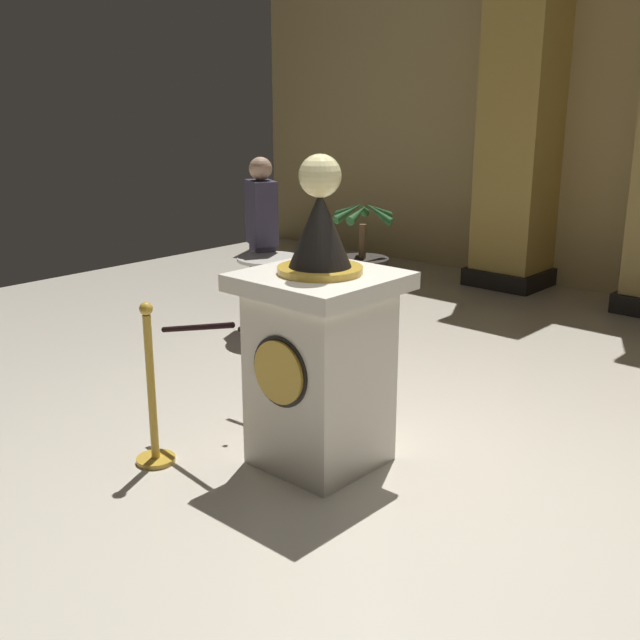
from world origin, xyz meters
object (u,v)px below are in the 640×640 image
(pedestal_clock, at_px, (320,349))
(stanchion_far, at_px, (153,408))
(stanchion_near, at_px, (316,351))
(potted_palm_left, at_px, (362,269))
(cafe_chair_red, at_px, (310,288))
(cafe_table, at_px, (270,286))
(bystander_guest, at_px, (262,238))

(pedestal_clock, distance_m, stanchion_far, 1.08)
(stanchion_near, relative_size, potted_palm_left, 0.98)
(pedestal_clock, distance_m, cafe_chair_red, 2.11)
(stanchion_near, distance_m, cafe_table, 1.64)
(stanchion_far, xyz_separation_m, bystander_guest, (-1.64, 2.49, 0.50))
(pedestal_clock, xyz_separation_m, stanchion_near, (-0.70, 0.73, -0.35))
(stanchion_near, distance_m, stanchion_far, 1.42)
(stanchion_near, bearing_deg, cafe_table, 147.48)
(pedestal_clock, height_order, stanchion_far, pedestal_clock)
(potted_palm_left, distance_m, bystander_guest, 1.57)
(stanchion_far, height_order, bystander_guest, bystander_guest)
(cafe_table, height_order, cafe_chair_red, cafe_chair_red)
(stanchion_near, height_order, potted_palm_left, potted_palm_left)
(stanchion_near, xyz_separation_m, potted_palm_left, (-1.64, 2.55, -0.06))
(stanchion_far, distance_m, potted_palm_left, 4.28)
(stanchion_far, distance_m, cafe_chair_red, 2.33)
(potted_palm_left, xyz_separation_m, bystander_guest, (-0.04, -1.47, 0.54))
(stanchion_near, xyz_separation_m, cafe_table, (-1.38, 0.88, 0.10))
(pedestal_clock, distance_m, cafe_table, 2.65)
(stanchion_far, bearing_deg, bystander_guest, 123.31)
(stanchion_near, distance_m, potted_palm_left, 3.03)
(pedestal_clock, relative_size, bystander_guest, 1.15)
(pedestal_clock, distance_m, stanchion_near, 1.07)
(potted_palm_left, xyz_separation_m, cafe_table, (0.26, -1.66, 0.16))
(stanchion_near, height_order, cafe_chair_red, stanchion_near)
(cafe_chair_red, bearing_deg, pedestal_clock, -45.63)
(stanchion_near, distance_m, bystander_guest, 2.05)
(stanchion_far, height_order, cafe_chair_red, stanchion_far)
(stanchion_near, distance_m, cafe_chair_red, 1.11)
(pedestal_clock, height_order, cafe_chair_red, pedestal_clock)
(pedestal_clock, height_order, bystander_guest, pedestal_clock)
(bystander_guest, xyz_separation_m, cafe_table, (0.30, -0.19, -0.38))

